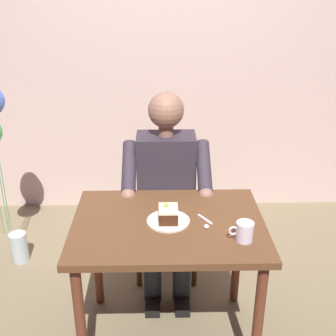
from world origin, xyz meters
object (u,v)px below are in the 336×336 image
(dining_table, at_px, (168,239))
(chair, at_px, (166,199))
(seated_person, at_px, (166,190))
(cake_slice, at_px, (169,214))
(coffee_cup, at_px, (244,231))
(dessert_spoon, at_px, (206,223))

(dining_table, height_order, chair, chair)
(seated_person, relative_size, cake_slice, 10.36)
(cake_slice, bearing_deg, dining_table, -40.86)
(dining_table, bearing_deg, coffee_cup, 153.74)
(chair, height_order, dessert_spoon, chair)
(chair, xyz_separation_m, cake_slice, (-0.00, 0.70, 0.29))
(cake_slice, bearing_deg, seated_person, -89.73)
(dining_table, xyz_separation_m, dessert_spoon, (-0.19, 0.02, 0.11))
(seated_person, distance_m, coffee_cup, 0.79)
(chair, bearing_deg, seated_person, 90.00)
(chair, relative_size, dessert_spoon, 6.60)
(chair, distance_m, dessert_spoon, 0.79)
(seated_person, relative_size, dessert_spoon, 9.12)
(chair, relative_size, seated_person, 0.72)
(dining_table, xyz_separation_m, coffee_cup, (-0.35, 0.17, 0.15))
(dining_table, bearing_deg, chair, -90.00)
(cake_slice, bearing_deg, dessert_spoon, 173.83)
(chair, distance_m, seated_person, 0.23)
(seated_person, bearing_deg, cake_slice, 90.27)
(seated_person, xyz_separation_m, coffee_cup, (-0.35, 0.70, 0.14))
(seated_person, relative_size, coffee_cup, 10.69)
(dining_table, relative_size, cake_slice, 7.94)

